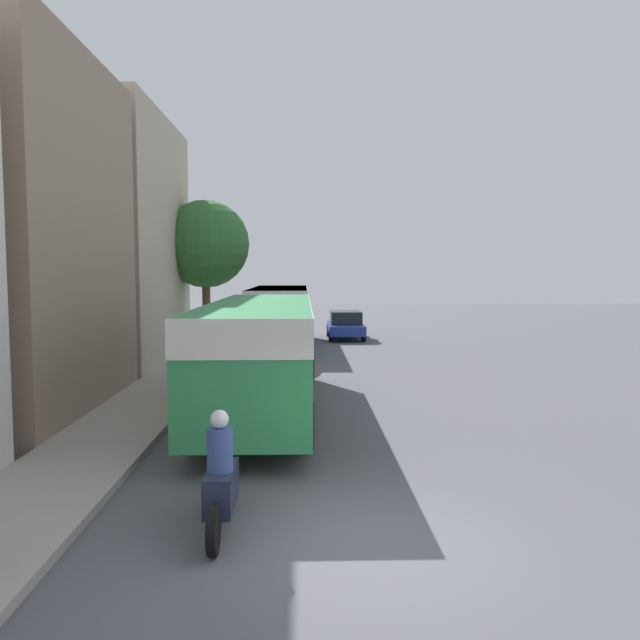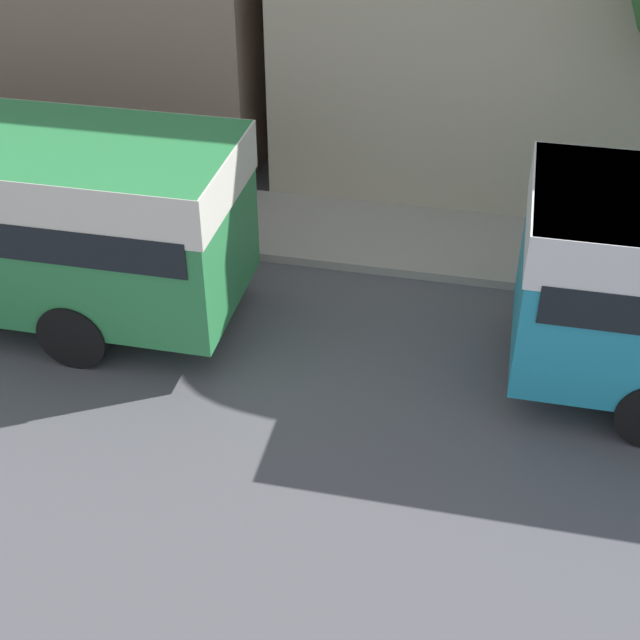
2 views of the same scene
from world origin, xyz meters
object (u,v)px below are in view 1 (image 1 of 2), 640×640
at_px(bus_lead, 261,341).
at_px(bus_following, 280,308).
at_px(motorcycle_behind_lead, 221,482).
at_px(car_crossing, 345,324).

distance_m(bus_lead, bus_following, 13.94).
bearing_deg(bus_following, bus_lead, -89.75).
bearing_deg(bus_lead, motorcycle_behind_lead, -90.72).
bearing_deg(motorcycle_behind_lead, bus_lead, 89.28).
xyz_separation_m(bus_lead, motorcycle_behind_lead, (-0.09, -7.19, -1.17)).
height_order(bus_following, car_crossing, bus_following).
bearing_deg(car_crossing, motorcycle_behind_lead, -97.91).
relative_size(bus_lead, car_crossing, 2.55).
height_order(motorcycle_behind_lead, car_crossing, motorcycle_behind_lead).
xyz_separation_m(bus_following, motorcycle_behind_lead, (-0.03, -21.13, -1.17)).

